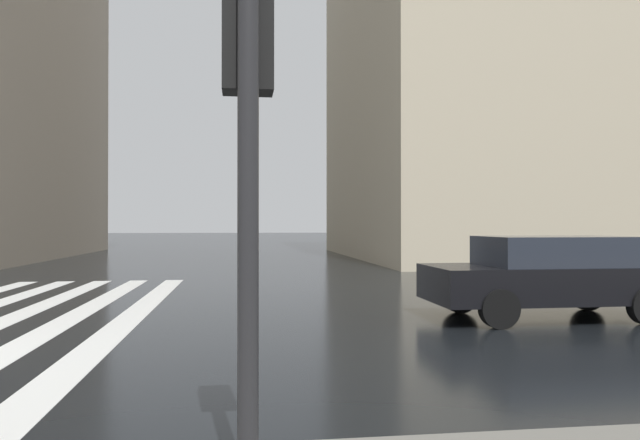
{
  "coord_description": "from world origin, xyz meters",
  "views": [
    {
      "loc": [
        -6.97,
        -4.85,
        1.61
      ],
      "look_at": [
        6.91,
        -6.74,
        1.72
      ],
      "focal_mm": 33.04,
      "sensor_mm": 36.0,
      "label": 1
    }
  ],
  "objects": [
    {
      "name": "car_black",
      "position": [
        2.5,
        -10.12,
        0.76
      ],
      "size": [
        1.85,
        4.1,
        1.41
      ],
      "color": "black",
      "rests_on": "ground_plane"
    },
    {
      "name": "haussmann_block_corner",
      "position": [
        21.2,
        -20.65,
        12.09
      ],
      "size": [
        17.4,
        20.72,
        24.68
      ],
      "color": "beige",
      "rests_on": "ground_plane"
    },
    {
      "name": "traffic_signal_post",
      "position": [
        -3.52,
        -4.9,
        2.38
      ],
      "size": [
        0.44,
        0.3,
        3.09
      ],
      "color": "#232326",
      "rests_on": "sidewalk_pavement"
    }
  ]
}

